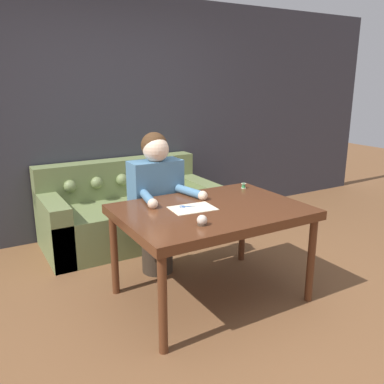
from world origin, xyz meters
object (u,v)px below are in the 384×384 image
thread_spool (244,186)px  pin_cushion (202,221)px  dining_table (211,216)px  couch (129,213)px  scissors (188,207)px  person (157,201)px

thread_spool → pin_cushion: (-0.83, -0.64, 0.01)m
dining_table → couch: (-0.11, 1.49, -0.38)m
scissors → thread_spool: bearing=18.5°
dining_table → scissors: bearing=145.0°
dining_table → person: bearing=105.4°
dining_table → scissors: size_ratio=6.63×
dining_table → couch: size_ratio=0.77×
thread_spool → dining_table: bearing=-148.8°
dining_table → person: 0.65m
pin_cushion → dining_table: bearing=47.8°
dining_table → thread_spool: (0.56, 0.34, 0.09)m
scissors → couch: bearing=88.3°
dining_table → pin_cushion: size_ratio=19.65×
dining_table → scissors: scissors is taller
thread_spool → pin_cushion: pin_cushion is taller
couch → pin_cushion: size_ratio=25.38×
pin_cushion → couch: bearing=84.9°
couch → scissors: size_ratio=8.56×
couch → person: 0.94m
dining_table → pin_cushion: (-0.27, -0.29, 0.10)m
person → pin_cushion: (-0.10, -0.92, 0.12)m
dining_table → thread_spool: 0.66m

